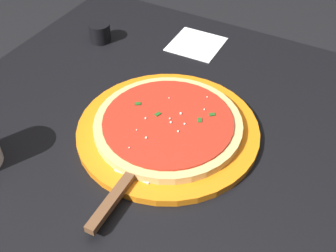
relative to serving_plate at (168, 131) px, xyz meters
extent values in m
cube|color=black|center=(0.42, -0.39, -0.39)|extent=(0.06, 0.06, 0.70)
cube|color=black|center=(0.01, -0.01, -0.02)|extent=(0.96, 0.91, 0.03)
cylinder|color=orange|center=(0.00, 0.00, 0.00)|extent=(0.36, 0.36, 0.02)
cylinder|color=#DBB26B|center=(0.00, 0.00, 0.02)|extent=(0.29, 0.29, 0.02)
cylinder|color=red|center=(0.00, 0.00, 0.03)|extent=(0.26, 0.26, 0.00)
sphere|color=#EFEACC|center=(-0.05, -0.06, 0.03)|extent=(0.00, 0.00, 0.00)
sphere|color=#EFEACC|center=(0.03, 0.10, 0.03)|extent=(0.00, 0.00, 0.00)
sphere|color=#EFEACC|center=(0.04, 0.02, 0.03)|extent=(0.00, 0.00, 0.00)
sphere|color=#EFEACC|center=(0.03, -0.06, 0.03)|extent=(0.00, 0.00, 0.00)
sphere|color=#EFEACC|center=(-0.04, -0.10, 0.03)|extent=(0.00, 0.00, 0.00)
sphere|color=#EFEACC|center=(0.02, 0.06, 0.03)|extent=(0.00, 0.00, 0.00)
sphere|color=#EFEACC|center=(0.04, 0.05, 0.03)|extent=(0.00, 0.00, 0.00)
sphere|color=#EFEACC|center=(-0.03, 0.02, 0.03)|extent=(0.00, 0.00, 0.00)
sphere|color=#EFEACC|center=(-0.03, -0.01, 0.03)|extent=(0.00, 0.00, 0.00)
sphere|color=#EFEACC|center=(-0.01, -0.03, 0.03)|extent=(0.01, 0.01, 0.01)
sphere|color=#EFEACC|center=(0.00, -0.01, 0.03)|extent=(0.00, 0.00, 0.00)
sphere|color=#EFEACC|center=(-0.01, 0.00, 0.03)|extent=(0.00, 0.00, 0.00)
cube|color=#23561E|center=(-0.07, -0.06, 0.03)|extent=(0.01, 0.01, 0.00)
cube|color=#23561E|center=(0.08, -0.01, 0.03)|extent=(0.01, 0.01, 0.00)
cube|color=#23561E|center=(0.03, 0.00, 0.03)|extent=(0.01, 0.01, 0.00)
cube|color=#23561E|center=(-0.05, -0.03, 0.03)|extent=(0.01, 0.01, 0.00)
cube|color=silver|center=(0.00, 0.10, 0.01)|extent=(0.07, 0.09, 0.00)
cube|color=brown|center=(-0.01, 0.21, 0.01)|extent=(0.02, 0.13, 0.01)
cylinder|color=black|center=(0.32, -0.22, 0.02)|extent=(0.05, 0.05, 0.05)
cube|color=white|center=(0.10, -0.32, -0.01)|extent=(0.13, 0.13, 0.00)
camera|label=1|loc=(-0.31, 0.56, 0.60)|focal=46.70mm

